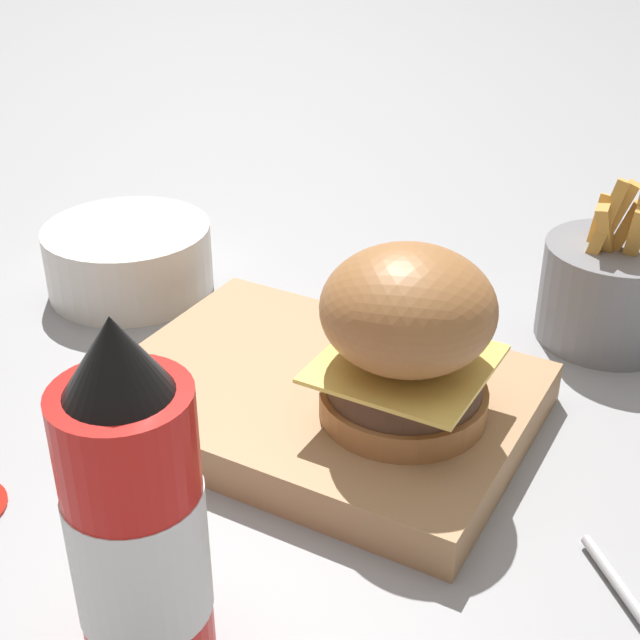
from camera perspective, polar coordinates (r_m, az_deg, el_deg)
ground_plane at (r=0.65m, az=-1.35°, el=-6.87°), size 6.00×6.00×0.00m
serving_board at (r=0.65m, az=-0.00°, el=-5.05°), size 0.29×0.22×0.03m
burger at (r=0.58m, az=5.57°, el=-0.98°), size 0.11×0.11×0.12m
ketchup_bottle at (r=0.44m, az=-11.59°, el=-13.18°), size 0.07×0.07×0.21m
fries_basket at (r=0.77m, az=18.14°, el=1.88°), size 0.12×0.12×0.15m
side_bowl at (r=0.84m, az=-12.13°, el=3.97°), size 0.15×0.15×0.06m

